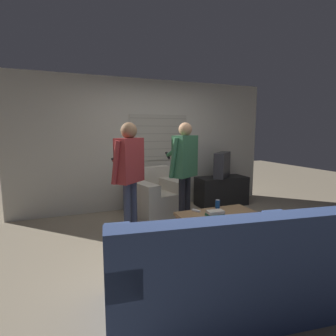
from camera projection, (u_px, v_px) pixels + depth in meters
ground_plane at (193, 246)px, 3.56m from camera, size 16.00×16.00×0.00m
wall_back at (149, 145)px, 5.25m from camera, size 5.20×0.08×2.55m
couch_blue at (219, 273)px, 2.25m from camera, size 2.02×1.15×0.93m
armchair_beige at (156, 196)px, 4.86m from camera, size 1.01×1.00×0.87m
coffee_table at (219, 216)px, 3.57m from camera, size 1.10×0.59×0.43m
tv_stand at (221, 191)px, 5.50m from camera, size 1.06×0.47×0.60m
tv at (222, 165)px, 5.43m from camera, size 0.62×0.61×0.51m
person_left_standing at (129, 166)px, 3.69m from camera, size 0.53×0.80×1.67m
person_right_standing at (184, 162)px, 4.05m from camera, size 0.55×0.81×1.68m
book_stack at (215, 213)px, 3.47m from camera, size 0.24×0.20×0.08m
soda_can at (218, 204)px, 3.81m from camera, size 0.07×0.07×0.13m
spare_remote at (196, 211)px, 3.66m from camera, size 0.09×0.14×0.02m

